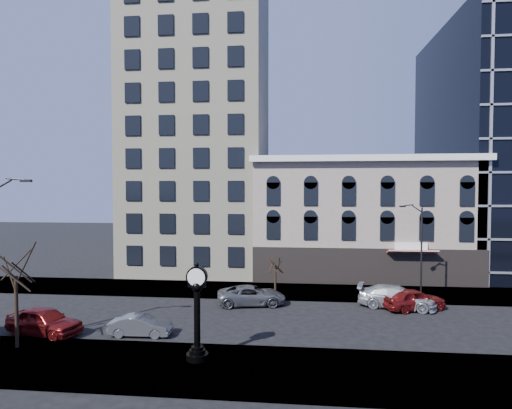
# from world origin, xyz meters

# --- Properties ---
(ground) EXTENTS (160.00, 160.00, 0.00)m
(ground) POSITION_xyz_m (0.00, 0.00, 0.00)
(ground) COLOR black
(ground) RESTS_ON ground
(sidewalk_far) EXTENTS (160.00, 6.00, 0.12)m
(sidewalk_far) POSITION_xyz_m (0.00, 8.00, 0.06)
(sidewalk_far) COLOR #9C9A8E
(sidewalk_far) RESTS_ON ground
(sidewalk_near) EXTENTS (160.00, 6.00, 0.12)m
(sidewalk_near) POSITION_xyz_m (0.00, -8.00, 0.06)
(sidewalk_near) COLOR #9C9A8E
(sidewalk_near) RESTS_ON ground
(cream_tower) EXTENTS (15.90, 15.40, 42.50)m
(cream_tower) POSITION_xyz_m (-6.11, 18.88, 19.32)
(cream_tower) COLOR beige
(cream_tower) RESTS_ON ground
(victorian_row) EXTENTS (22.60, 11.19, 12.50)m
(victorian_row) POSITION_xyz_m (12.00, 15.89, 6.00)
(victorian_row) COLOR gray
(victorian_row) RESTS_ON ground
(street_clock) EXTENTS (1.18, 1.18, 5.19)m
(street_clock) POSITION_xyz_m (-0.05, -7.19, 2.46)
(street_clock) COLOR black
(street_clock) RESTS_ON sidewalk_near
(street_lamp_near) EXTENTS (2.57, 0.58, 9.94)m
(street_lamp_near) POSITION_xyz_m (-11.43, -6.38, 7.62)
(street_lamp_near) COLOR black
(street_lamp_near) RESTS_ON sidewalk_near
(street_lamp_far) EXTENTS (1.96, 1.00, 8.03)m
(street_lamp_far) POSITION_xyz_m (14.93, 5.77, 6.18)
(street_lamp_far) COLOR black
(street_lamp_far) RESTS_ON sidewalk_far
(bare_tree_near) EXTENTS (3.85, 3.85, 6.61)m
(bare_tree_near) POSITION_xyz_m (-10.77, -6.58, 5.12)
(bare_tree_near) COLOR black
(bare_tree_near) RESTS_ON sidewalk_near
(bare_tree_far) EXTENTS (2.33, 2.33, 4.00)m
(bare_tree_far) POSITION_xyz_m (3.43, 6.63, 3.14)
(bare_tree_far) COLOR black
(bare_tree_far) RESTS_ON sidewalk_far
(car_near_a) EXTENTS (5.27, 3.04, 1.69)m
(car_near_a) POSITION_xyz_m (-10.68, -4.18, 0.84)
(car_near_a) COLOR maroon
(car_near_a) RESTS_ON ground
(car_near_b) EXTENTS (3.92, 1.50, 1.28)m
(car_near_b) POSITION_xyz_m (-4.53, -3.80, 0.64)
(car_near_b) COLOR #595B60
(car_near_b) RESTS_ON ground
(car_far_a) EXTENTS (5.81, 3.46, 1.51)m
(car_far_a) POSITION_xyz_m (1.68, 3.61, 0.76)
(car_far_a) COLOR #595B60
(car_far_a) RESTS_ON ground
(car_far_b) EXTENTS (6.23, 3.75, 1.69)m
(car_far_b) POSITION_xyz_m (12.99, 3.89, 0.85)
(car_far_b) COLOR #A5A8AD
(car_far_b) RESTS_ON ground
(car_far_c) EXTENTS (5.17, 3.44, 1.64)m
(car_far_c) POSITION_xyz_m (14.16, 3.46, 0.82)
(car_far_c) COLOR maroon
(car_far_c) RESTS_ON ground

